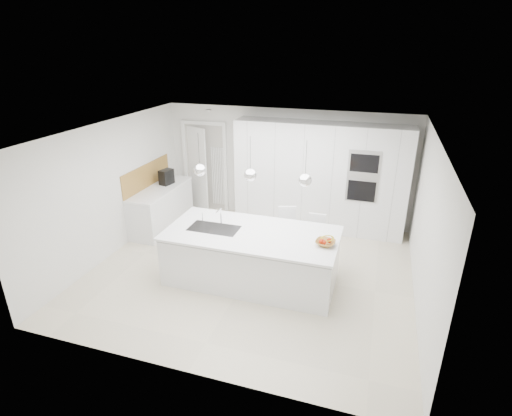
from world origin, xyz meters
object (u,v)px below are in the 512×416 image
(island_base, at_px, (251,259))
(bar_stool_left, at_px, (285,235))
(espresso_machine, at_px, (166,177))
(bar_stool_right, at_px, (315,242))
(fruit_bowl, at_px, (325,243))

(island_base, distance_m, bar_stool_left, 0.95)
(espresso_machine, xyz_separation_m, bar_stool_right, (3.46, -0.96, -0.58))
(bar_stool_left, bearing_deg, island_base, -130.24)
(island_base, xyz_separation_m, bar_stool_right, (0.93, 0.82, 0.06))
(island_base, xyz_separation_m, espresso_machine, (-2.53, 1.78, 0.63))
(island_base, distance_m, fruit_bowl, 1.32)
(bar_stool_right, bearing_deg, espresso_machine, 162.91)
(fruit_bowl, relative_size, espresso_machine, 0.93)
(island_base, distance_m, espresso_machine, 3.16)
(espresso_machine, height_order, bar_stool_left, espresso_machine)
(espresso_machine, bearing_deg, fruit_bowl, -12.78)
(espresso_machine, distance_m, bar_stool_right, 3.64)
(espresso_machine, relative_size, bar_stool_left, 0.32)
(bar_stool_right, bearing_deg, bar_stool_left, 173.22)
(island_base, bearing_deg, bar_stool_right, 41.39)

